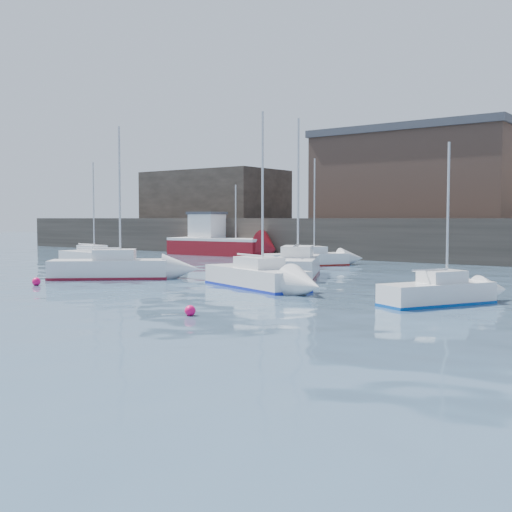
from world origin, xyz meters
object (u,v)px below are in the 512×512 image
Objects in this scene: sailboat_b at (256,276)px; sailboat_f at (297,266)px; fishing_boat at (217,241)px; sailboat_h at (307,259)px; sailboat_a at (110,268)px; buoy_far at (219,279)px; sailboat_c at (438,292)px; buoy_mid at (190,316)px; sailboat_e at (90,256)px; buoy_near at (36,285)px.

sailboat_b is 0.92× the size of sailboat_f.
sailboat_h is at bearing -24.61° from fishing_boat.
fishing_boat is 13.58m from sailboat_h.
buoy_far is (4.53, 3.11, -0.53)m from sailboat_a.
sailboat_c is 16.43× the size of buoy_mid.
sailboat_f is at bearing -61.44° from sailboat_h.
fishing_boat is 1.17× the size of sailboat_b.
sailboat_e is 0.82× the size of sailboat_f.
sailboat_c is 18.54m from sailboat_h.
buoy_mid is at bearing -67.29° from sailboat_h.
sailboat_a is 0.92× the size of sailboat_f.
buoy_far is at bearing -49.20° from fishing_boat.
fishing_boat is at bearing 111.35° from buoy_near.
buoy_far is at bearing 57.45° from buoy_near.
sailboat_c is (8.38, -0.56, -0.06)m from sailboat_b.
sailboat_e is at bearing 163.06° from sailboat_b.
sailboat_f reaches higher than buoy_mid.
sailboat_h is (-5.09, 12.18, -0.05)m from sailboat_b.
buoy_mid is (3.19, -7.61, -0.49)m from sailboat_b.
sailboat_a is at bearing -33.96° from sailboat_e.
sailboat_e is at bearing 166.38° from buoy_far.
sailboat_h is (-13.47, 12.74, 0.01)m from sailboat_c.
sailboat_f reaches higher than sailboat_c.
buoy_near reaches higher than buoy_mid.
sailboat_h reaches higher than fishing_boat.
sailboat_h reaches higher than sailboat_c.
sailboat_c is (16.71, 0.50, -0.10)m from sailboat_a.
fishing_boat is 1.16× the size of sailboat_a.
sailboat_c is 0.69× the size of sailboat_f.
sailboat_a is (9.09, -18.89, -0.57)m from fishing_boat.
sailboat_f is 22.36× the size of buoy_far.
buoy_near is 8.59m from buoy_far.
sailboat_h is (13.00, 6.67, 0.00)m from sailboat_e.
fishing_boat is 20.42m from sailboat_f.
sailboat_f is (16.76, -0.24, 0.14)m from sailboat_e.
sailboat_f is at bearing 149.01° from sailboat_c.
sailboat_a reaches higher than sailboat_c.
sailboat_f is 7.87m from sailboat_h.
buoy_mid is (8.28, -19.79, -0.44)m from sailboat_h.
sailboat_h reaches higher than buoy_mid.
sailboat_c is (25.80, -18.39, -0.66)m from fishing_boat.
sailboat_a is 9.44m from sailboat_f.
sailboat_f is at bearing -0.83° from sailboat_e.
sailboat_e is (-0.67, -12.32, -0.66)m from fishing_boat.
fishing_boat is 20.97m from sailboat_a.
buoy_far is at bearing 167.90° from sailboat_c.
sailboat_a reaches higher than sailboat_b.
buoy_near is 1.03× the size of buoy_far.
fishing_boat reaches higher than buoy_near.
fishing_boat is 24.93m from sailboat_b.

